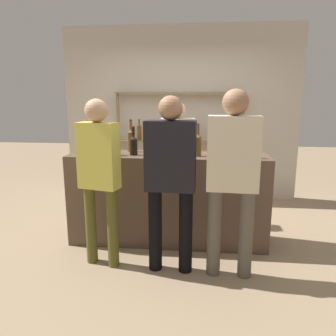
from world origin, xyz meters
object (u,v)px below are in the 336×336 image
counter_bottle_0 (178,142)px  customer_right (233,171)px  counter_bottle_2 (134,144)px  wine_glass (258,148)px  customer_left (99,169)px  cork_jar (115,150)px  counter_bottle_3 (198,144)px  counter_bottle_1 (131,139)px  server_behind_counter (178,153)px  ice_bucket (91,145)px  customer_center (170,173)px

counter_bottle_0 → customer_right: 1.04m
counter_bottle_2 → wine_glass: (1.35, -0.06, -0.00)m
wine_glass → customer_left: 1.65m
cork_jar → customer_left: customer_left is taller
counter_bottle_2 → counter_bottle_3: (0.71, -0.00, 0.01)m
customer_left → counter_bottle_1: bearing=3.5°
counter_bottle_0 → server_behind_counter: (-0.04, 0.56, -0.22)m
customer_left → customer_right: bearing=-79.8°
counter_bottle_0 → customer_right: (0.57, -0.87, -0.14)m
counter_bottle_2 → counter_bottle_1: bearing=108.6°
customer_left → ice_bucket: bearing=39.0°
counter_bottle_0 → customer_left: 1.06m
counter_bottle_1 → ice_bucket: 0.47m
customer_left → counter_bottle_0: bearing=-27.9°
ice_bucket → customer_center: 1.17m
counter_bottle_2 → wine_glass: bearing=-2.7°
counter_bottle_0 → counter_bottle_1: bearing=178.9°
counter_bottle_1 → server_behind_counter: size_ratio=0.23×
server_behind_counter → counter_bottle_0: bearing=3.3°
counter_bottle_0 → customer_center: (0.00, -0.83, -0.18)m
customer_left → customer_center: bearing=-79.9°
counter_bottle_1 → customer_center: bearing=-56.6°
counter_bottle_1 → wine_glass: bearing=-11.8°
counter_bottle_2 → server_behind_counter: 0.92m
counter_bottle_1 → counter_bottle_2: counter_bottle_1 is taller
counter_bottle_1 → counter_bottle_3: 0.83m
wine_glass → customer_left: (-1.57, -0.50, -0.16)m
counter_bottle_1 → wine_glass: counter_bottle_1 is taller
server_behind_counter → customer_right: bearing=22.2°
customer_center → customer_right: (0.57, -0.04, 0.04)m
cork_jar → customer_right: size_ratio=0.07×
customer_center → customer_right: bearing=-91.4°
customer_left → cork_jar: bearing=11.5°
cork_jar → server_behind_counter: 1.05m
customer_center → counter_bottle_1: bearing=35.6°
counter_bottle_2 → customer_center: (0.47, -0.61, -0.17)m
customer_right → cork_jar: bearing=67.1°
counter_bottle_3 → server_behind_counter: (-0.28, 0.78, -0.23)m
counter_bottle_3 → ice_bucket: counter_bottle_3 is taller
counter_bottle_3 → wine_glass: (0.63, -0.06, -0.02)m
counter_bottle_1 → counter_bottle_3: bearing=-16.5°
counter_bottle_2 → ice_bucket: counter_bottle_2 is taller
counter_bottle_0 → counter_bottle_2: (-0.47, -0.22, -0.00)m
counter_bottle_1 → customer_right: size_ratio=0.22×
counter_bottle_2 → counter_bottle_3: counter_bottle_3 is taller
counter_bottle_1 → customer_right: bearing=-38.0°
counter_bottle_2 → customer_left: size_ratio=0.19×
counter_bottle_2 → customer_left: customer_left is taller
wine_glass → cork_jar: bearing=179.3°
counter_bottle_3 → cork_jar: size_ratio=2.85×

